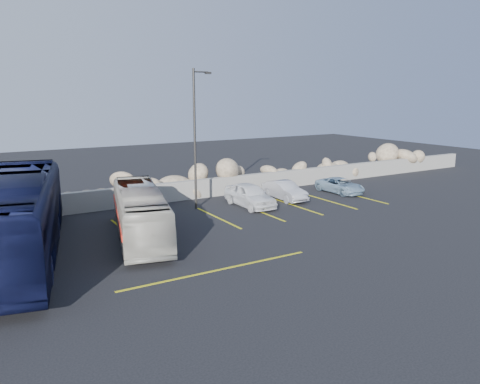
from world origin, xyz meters
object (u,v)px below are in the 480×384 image
lamppost (196,135)px  vintage_bus (140,213)px  car_a (250,195)px  car_b (284,191)px  tour_coach (16,218)px  car_d (340,185)px

lamppost → vintage_bus: size_ratio=0.94×
car_a → car_b: bearing=8.7°
tour_coach → car_a: 13.23m
vintage_bus → tour_coach: 5.26m
lamppost → tour_coach: 11.02m
vintage_bus → car_d: vintage_bus is taller
vintage_bus → tour_coach: bearing=-163.4°
vintage_bus → car_b: vintage_bus is taller
vintage_bus → car_b: 10.94m
vintage_bus → car_d: bearing=24.3°
vintage_bus → car_a: vintage_bus is taller
car_a → tour_coach: bearing=-166.9°
tour_coach → lamppost: bearing=34.2°
vintage_bus → car_a: bearing=32.6°
lamppost → car_b: (5.78, -0.74, -3.71)m
tour_coach → car_d: (20.23, 3.05, -1.23)m
lamppost → car_b: lamppost is taller
vintage_bus → car_a: size_ratio=2.10×
vintage_bus → car_a: (7.65, 2.61, -0.50)m
vintage_bus → tour_coach: (-5.23, -0.26, 0.54)m
lamppost → tour_coach: (-9.94, -4.02, -2.56)m
car_a → car_d: 7.36m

